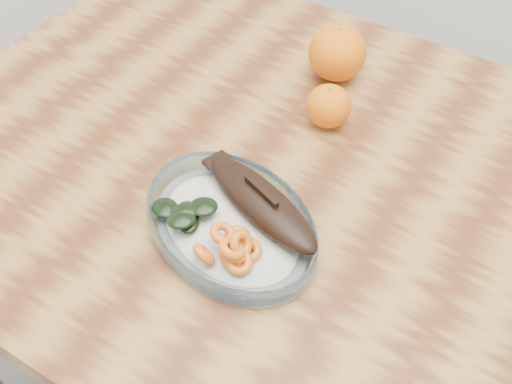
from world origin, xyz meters
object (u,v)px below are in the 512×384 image
at_px(plated_meal, 232,223).
at_px(dining_table, 314,231).
at_px(orange_right, 329,106).
at_px(orange_left, 337,53).

bearing_deg(plated_meal, dining_table, 86.85).
bearing_deg(orange_right, dining_table, -67.10).
bearing_deg(orange_left, plated_meal, -83.91).
distance_m(orange_left, orange_right, 0.12).
height_order(plated_meal, orange_right, plated_meal).
bearing_deg(dining_table, orange_right, 112.90).
height_order(orange_left, orange_right, orange_left).
bearing_deg(orange_left, orange_right, -68.50).
xyz_separation_m(plated_meal, orange_right, (0.00, 0.25, 0.02)).
relative_size(dining_table, orange_left, 13.29).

